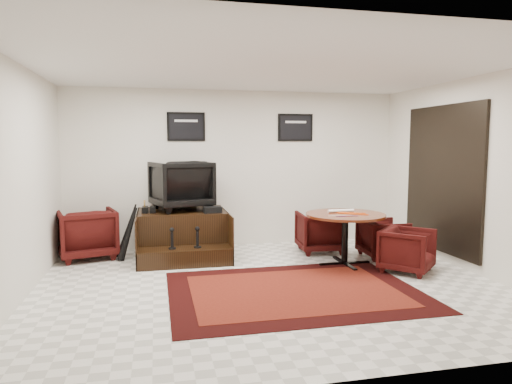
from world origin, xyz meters
TOP-DOWN VIEW (x-y plane):
  - ground at (0.00, 0.00)m, footprint 6.00×6.00m
  - room_shell at (0.41, 0.12)m, footprint 6.02×5.02m
  - area_rug at (0.23, -0.31)m, footprint 3.11×2.33m
  - shine_podium at (-1.03, 1.87)m, footprint 1.44×1.49m
  - shine_chair at (-1.03, 2.02)m, footprint 1.08×1.05m
  - shoes_pair at (-1.56, 1.84)m, footprint 0.22×0.26m
  - polish_kit at (-0.56, 1.60)m, footprint 0.30×0.22m
  - umbrella_black at (-1.88, 1.72)m, footprint 0.33×0.12m
  - umbrella_hooked at (-1.90, 1.90)m, footprint 0.34×0.13m
  - armchair_side at (-2.55, 2.04)m, footprint 1.05×1.01m
  - meeting_table at (1.37, 0.77)m, footprint 1.21×1.21m
  - table_chair_back at (1.30, 1.64)m, footprint 0.80×0.76m
  - table_chair_window at (2.17, 1.06)m, footprint 0.64×0.68m
  - table_chair_corner at (2.09, 0.19)m, footprint 0.93×0.92m
  - paper_roll at (1.36, 0.90)m, footprint 0.42×0.05m
  - table_clutter at (1.44, 0.70)m, footprint 0.56×0.38m

SIDE VIEW (x-z plane):
  - ground at x=0.00m, z-range 0.00..0.00m
  - area_rug at x=0.23m, z-range 0.00..0.01m
  - table_chair_window at x=2.17m, z-range 0.00..0.69m
  - shine_podium at x=-1.03m, z-range -0.03..0.72m
  - table_chair_corner at x=2.09m, z-range 0.00..0.70m
  - table_chair_back at x=1.30m, z-range 0.00..0.76m
  - umbrella_black at x=-1.88m, z-range 0.00..0.88m
  - armchair_side at x=-2.55m, z-range 0.00..0.89m
  - umbrella_hooked at x=-1.90m, z-range 0.00..0.91m
  - meeting_table at x=1.37m, z-range 0.30..1.09m
  - shoes_pair at x=-1.56m, z-range 0.74..0.84m
  - polish_kit at x=-0.56m, z-range 0.74..0.84m
  - table_clutter at x=1.44m, z-range 0.79..0.80m
  - paper_roll at x=1.36m, z-range 0.79..0.84m
  - shine_chair at x=-1.03m, z-range 0.74..1.66m
  - room_shell at x=0.41m, z-range 0.38..3.19m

